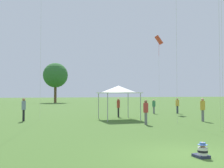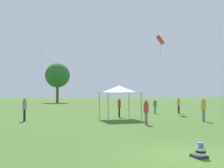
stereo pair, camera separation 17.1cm
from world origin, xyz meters
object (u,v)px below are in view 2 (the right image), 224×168
at_px(person_standing_7, 25,107).
at_px(kite_2, 160,41).
at_px(canopy_tent, 119,90).
at_px(distant_tree_1, 58,75).
at_px(person_standing_1, 204,108).
at_px(person_standing_2, 119,105).
at_px(person_standing_3, 155,105).
at_px(person_standing_6, 179,104).
at_px(person_standing_5, 146,110).
at_px(seated_toddler, 200,152).

distance_m(person_standing_7, kite_2, 18.94).
bearing_deg(person_standing_7, kite_2, -71.91).
xyz_separation_m(canopy_tent, kite_2, (8.47, 7.51, 6.21)).
xyz_separation_m(person_standing_7, distant_tree_1, (8.79, 43.27, 5.64)).
height_order(person_standing_1, canopy_tent, canopy_tent).
relative_size(person_standing_2, person_standing_3, 1.13).
xyz_separation_m(person_standing_2, person_standing_6, (7.85, 1.85, -0.09)).
bearing_deg(person_standing_3, distant_tree_1, 14.62).
height_order(person_standing_5, kite_2, kite_2).
bearing_deg(person_standing_2, person_standing_5, -10.79).
bearing_deg(person_standing_5, kite_2, -88.95).
bearing_deg(distant_tree_1, person_standing_5, -90.80).
distance_m(seated_toddler, person_standing_7, 15.79).
bearing_deg(kite_2, person_standing_1, -138.27).
bearing_deg(kite_2, person_standing_2, -179.08).
distance_m(person_standing_2, person_standing_5, 6.30).
height_order(kite_2, distant_tree_1, distant_tree_1).
relative_size(seated_toddler, person_standing_3, 0.34).
xyz_separation_m(seated_toddler, person_standing_3, (8.43, 18.15, 0.73)).
height_order(person_standing_2, person_standing_5, person_standing_2).
height_order(seated_toddler, person_standing_5, person_standing_5).
height_order(canopy_tent, kite_2, kite_2).
xyz_separation_m(canopy_tent, distant_tree_1, (1.08, 44.57, 4.21)).
relative_size(person_standing_2, kite_2, 0.19).
bearing_deg(distant_tree_1, seated_toddler, -93.38).
bearing_deg(person_standing_3, person_standing_5, 154.80).
relative_size(person_standing_1, person_standing_7, 1.00).
distance_m(person_standing_5, canopy_tent, 4.48).
relative_size(seated_toddler, person_standing_1, 0.29).
distance_m(person_standing_7, canopy_tent, 7.95).
bearing_deg(person_standing_3, canopy_tent, 134.84).
distance_m(person_standing_5, kite_2, 16.18).
bearing_deg(canopy_tent, person_standing_3, 37.35).
relative_size(kite_2, distant_tree_1, 0.96).
xyz_separation_m(person_standing_2, canopy_tent, (-0.81, -2.09, 1.45)).
xyz_separation_m(person_standing_5, canopy_tent, (-0.40, 4.21, 1.50)).
bearing_deg(person_standing_3, kite_2, -32.31).
distance_m(person_standing_1, distant_tree_1, 49.01).
relative_size(canopy_tent, distant_tree_1, 0.34).
xyz_separation_m(seated_toddler, distant_tree_1, (3.44, 58.09, 6.55)).
bearing_deg(person_standing_2, kite_2, 118.25).
distance_m(person_standing_1, canopy_tent, 7.01).
relative_size(person_standing_5, canopy_tent, 0.53).
bearing_deg(person_standing_3, person_standing_7, 111.07).
bearing_deg(person_standing_7, distant_tree_1, -14.37).
bearing_deg(person_standing_2, person_standing_7, -91.81).
xyz_separation_m(person_standing_1, canopy_tent, (-5.65, 3.90, 1.44)).
relative_size(person_standing_3, person_standing_7, 0.86).
relative_size(person_standing_2, distant_tree_1, 0.18).
distance_m(person_standing_2, kite_2, 12.11).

